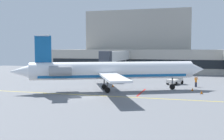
{
  "coord_description": "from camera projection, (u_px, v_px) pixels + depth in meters",
  "views": [
    {
      "loc": [
        15.23,
        -37.56,
        7.03
      ],
      "look_at": [
        0.87,
        12.3,
        3.0
      ],
      "focal_mm": 44.4,
      "sensor_mm": 36.0,
      "label": 1
    }
  ],
  "objects": [
    {
      "name": "pushback_tractor",
      "position": [
        120.0,
        73.0,
        68.52
      ],
      "size": [
        2.88,
        3.25,
        2.36
      ],
      "color": "#E5B20C",
      "rests_on": "ground"
    },
    {
      "name": "marshaller",
      "position": [
        196.0,
        82.0,
        50.57
      ],
      "size": [
        0.82,
        0.34,
        1.94
      ],
      "color": "#191E33",
      "rests_on": "ground"
    },
    {
      "name": "fuel_tank",
      "position": [
        75.0,
        69.0,
        75.89
      ],
      "size": [
        8.12,
        2.7,
        2.39
      ],
      "color": "white",
      "rests_on": "ground"
    },
    {
      "name": "jet_bridge_west",
      "position": [
        116.0,
        56.0,
        68.38
      ],
      "size": [
        2.4,
        21.51,
        6.48
      ],
      "color": "silver",
      "rests_on": "ground"
    },
    {
      "name": "belt_loader",
      "position": [
        176.0,
        79.0,
        54.76
      ],
      "size": [
        3.21,
        4.23,
        2.22
      ],
      "color": "silver",
      "rests_on": "ground"
    },
    {
      "name": "terminal_building",
      "position": [
        145.0,
        48.0,
        86.3
      ],
      "size": [
        60.39,
        15.68,
        18.85
      ],
      "color": "#ADA89E",
      "rests_on": "ground"
    },
    {
      "name": "ground",
      "position": [
        83.0,
        97.0,
        40.73
      ],
      "size": [
        120.0,
        120.0,
        0.11
      ],
      "color": "slate"
    },
    {
      "name": "safety_cone_charlie",
      "position": [
        113.0,
        86.0,
        50.63
      ],
      "size": [
        0.47,
        0.47,
        0.55
      ],
      "color": "orange",
      "rests_on": "ground"
    },
    {
      "name": "safety_cone_alpha",
      "position": [
        202.0,
        92.0,
        42.91
      ],
      "size": [
        0.47,
        0.47,
        0.55
      ],
      "color": "orange",
      "rests_on": "ground"
    },
    {
      "name": "regional_jet",
      "position": [
        111.0,
        71.0,
        45.61
      ],
      "size": [
        30.54,
        24.07,
        9.16
      ],
      "color": "white",
      "rests_on": "ground"
    },
    {
      "name": "baggage_tug",
      "position": [
        83.0,
        72.0,
        71.65
      ],
      "size": [
        3.95,
        2.4,
        2.12
      ],
      "color": "#1E4CB2",
      "rests_on": "ground"
    },
    {
      "name": "safety_cone_bravo",
      "position": [
        192.0,
        89.0,
        45.96
      ],
      "size": [
        0.47,
        0.47,
        0.55
      ],
      "color": "orange",
      "rests_on": "ground"
    }
  ]
}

